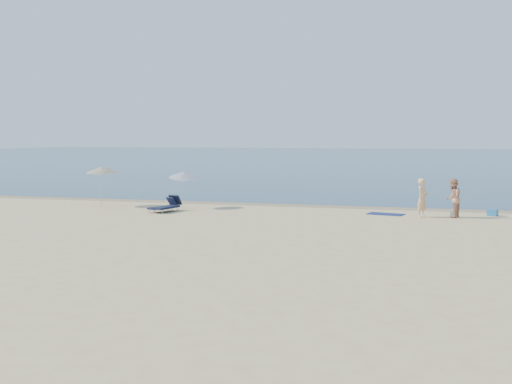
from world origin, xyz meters
TOP-DOWN VIEW (x-y plane):
  - ground at (0.00, 0.00)m, footprint 160.00×160.00m
  - sea at (0.00, 100.00)m, footprint 240.00×160.00m
  - wet_sand_strip at (0.00, 19.40)m, footprint 240.00×1.60m
  - person_left at (4.41, 16.03)m, footprint 0.70×0.80m
  - person_right at (5.79, 16.22)m, footprint 0.89×1.03m
  - beach_towel at (2.67, 16.66)m, footprint 1.89×1.31m
  - white_bag at (5.84, 16.38)m, footprint 0.34×0.30m
  - blue_cooler at (7.65, 17.44)m, footprint 0.54×0.47m
  - umbrella_near at (-7.84, 16.54)m, footprint 2.06×2.07m
  - umbrella_far at (-12.46, 16.09)m, footprint 2.11×2.12m
  - lounger_left at (-8.02, 14.72)m, footprint 0.96×1.93m
  - lounger_right at (-8.29, 14.74)m, footprint 1.15×1.65m

SIDE VIEW (x-z plane):
  - ground at x=0.00m, z-range 0.00..0.00m
  - wet_sand_strip at x=0.00m, z-range 0.00..0.00m
  - sea at x=0.00m, z-range 0.00..0.01m
  - beach_towel at x=2.67m, z-range 0.00..0.03m
  - white_bag at x=5.84m, z-range 0.00..0.27m
  - blue_cooler at x=7.65m, z-range 0.00..0.32m
  - lounger_right at x=-8.29m, z-range -0.10..0.60m
  - lounger_left at x=-8.02m, z-range -0.11..0.70m
  - person_right at x=5.79m, z-range 0.00..1.83m
  - person_left at x=4.41m, z-range 0.00..1.84m
  - umbrella_near at x=-7.84m, z-range 0.73..2.84m
  - umbrella_far at x=-12.46m, z-range 0.86..3.15m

